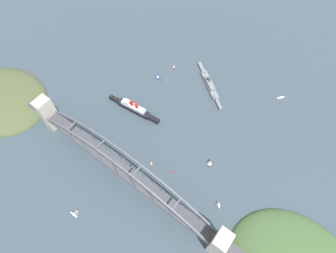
# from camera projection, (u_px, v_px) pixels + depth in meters

# --- Properties ---
(ground_plane) EXTENTS (1400.00, 1400.00, 0.00)m
(ground_plane) POSITION_uv_depth(u_px,v_px,m) (126.00, 178.00, 311.77)
(ground_plane) COLOR #3D4C56
(harbor_arch_bridge) EXTENTS (303.37, 17.86, 61.28)m
(harbor_arch_bridge) POSITION_uv_depth(u_px,v_px,m) (123.00, 169.00, 288.59)
(harbor_arch_bridge) COLOR beige
(harbor_arch_bridge) RESTS_ON ground
(headland_west_shore) EXTENTS (130.28, 106.11, 28.12)m
(headland_west_shore) POSITION_uv_depth(u_px,v_px,m) (2.00, 101.00, 367.60)
(headland_west_shore) COLOR #515B38
(headland_west_shore) RESTS_ON ground
(ocean_liner) EXTENTS (77.58, 13.49, 19.62)m
(ocean_liner) POSITION_uv_depth(u_px,v_px,m) (134.00, 108.00, 354.83)
(ocean_liner) COLOR black
(ocean_liner) RESTS_ON ground
(naval_cruiser) EXTENTS (71.29, 55.21, 17.55)m
(naval_cruiser) POSITION_uv_depth(u_px,v_px,m) (209.00, 84.00, 378.26)
(naval_cruiser) COLOR gray
(naval_cruiser) RESTS_ON ground
(seaplane_taxiing_near_bridge) EXTENTS (9.75, 8.19, 4.80)m
(seaplane_taxiing_near_bridge) POSITION_uv_depth(u_px,v_px,m) (75.00, 214.00, 289.26)
(seaplane_taxiing_near_bridge) COLOR #B7B7B2
(seaplane_taxiing_near_bridge) RESTS_ON ground
(small_boat_0) EXTENTS (4.98, 5.91, 7.48)m
(small_boat_0) POSITION_uv_depth(u_px,v_px,m) (174.00, 66.00, 394.91)
(small_boat_0) COLOR #B2231E
(small_boat_0) RESTS_ON ground
(small_boat_1) EXTENTS (8.87, 7.72, 2.12)m
(small_boat_1) POSITION_uv_depth(u_px,v_px,m) (151.00, 164.00, 319.60)
(small_boat_1) COLOR brown
(small_boat_1) RESTS_ON ground
(small_boat_2) EXTENTS (8.10, 9.87, 9.68)m
(small_boat_2) POSITION_uv_depth(u_px,v_px,m) (210.00, 162.00, 316.75)
(small_boat_2) COLOR black
(small_boat_2) RESTS_ON ground
(small_boat_3) EXTENTS (7.90, 9.59, 2.36)m
(small_boat_3) POSITION_uv_depth(u_px,v_px,m) (281.00, 97.00, 369.28)
(small_boat_3) COLOR silver
(small_boat_3) RESTS_ON ground
(small_boat_4) EXTENTS (7.19, 6.36, 9.17)m
(small_boat_4) POSITION_uv_depth(u_px,v_px,m) (219.00, 203.00, 292.81)
(small_boat_4) COLOR silver
(small_boat_4) RESTS_ON ground
(small_boat_5) EXTENTS (12.10, 3.52, 2.14)m
(small_boat_5) POSITION_uv_depth(u_px,v_px,m) (158.00, 78.00, 387.07)
(small_boat_5) COLOR #234C8C
(small_boat_5) RESTS_ON ground
(channel_marker_buoy) EXTENTS (2.20, 2.20, 2.75)m
(channel_marker_buoy) POSITION_uv_depth(u_px,v_px,m) (174.00, 171.00, 314.65)
(channel_marker_buoy) COLOR red
(channel_marker_buoy) RESTS_ON ground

